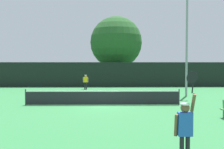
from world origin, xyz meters
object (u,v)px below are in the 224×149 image
light_pole (187,38)px  large_tree (116,42)px  player_receiving (86,81)px  player_serving (185,125)px  parked_car_near (88,77)px  tennis_ball (86,101)px

light_pole → large_tree: large_tree is taller
player_receiving → large_tree: 9.69m
large_tree → player_receiving: bearing=-114.5°
large_tree → player_serving: bearing=-88.2°
large_tree → parked_car_near: 6.78m
parked_car_near → player_serving: bearing=-75.3°
player_serving → player_receiving: (-4.45, 21.94, -0.20)m
tennis_ball → light_pole: size_ratio=0.01×
player_serving → player_receiving: player_serving is taller
player_serving → parked_car_near: bearing=98.9°
player_serving → light_pole: (4.61, 15.73, 3.78)m
light_pole → parked_car_near: (-9.61, 16.33, -4.15)m
large_tree → parked_car_near: (-4.07, 2.40, -4.86)m
player_receiving → parked_car_near: parked_car_near is taller
tennis_ball → parked_car_near: parked_car_near is taller
light_pole → parked_car_near: 19.39m
player_serving → light_pole: 16.82m
tennis_ball → light_pole: 10.11m
light_pole → parked_car_near: bearing=120.5°
player_serving → parked_car_near: 32.44m
light_pole → player_serving: bearing=-106.3°
player_receiving → tennis_ball: 9.39m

